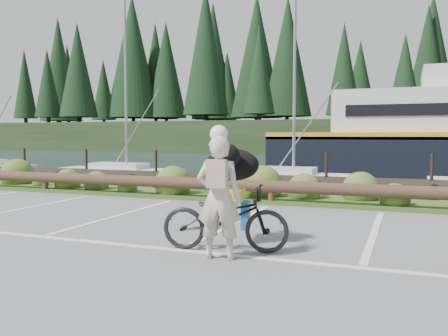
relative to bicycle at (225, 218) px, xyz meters
The scene contains 7 objects.
ground 0.81m from the bicycle, 163.61° to the left, with size 72.00×72.00×0.00m, color slate.
harbor_backdrop 78.65m from the bicycle, 90.17° to the left, with size 170.00×160.00×30.00m.
vegetation_strip 5.53m from the bicycle, 96.44° to the left, with size 34.00×1.60×0.10m, color #3D5B21.
log_rail 4.85m from the bicycle, 97.38° to the left, with size 32.00×0.30×0.60m, color #443021, non-canonical shape.
bicycle is the anchor object (origin of this frame).
cyclist 0.57m from the bicycle, 79.75° to the right, with size 0.62×0.41×1.71m, color beige.
dog 0.96m from the bicycle, 100.25° to the left, with size 0.89×0.44×0.51m, color black.
Camera 1 is at (3.10, -6.63, 1.72)m, focal length 38.00 mm.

